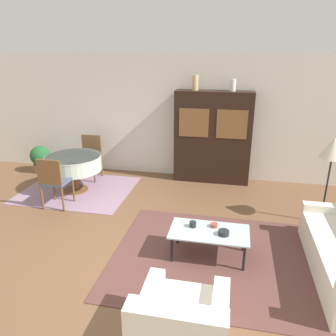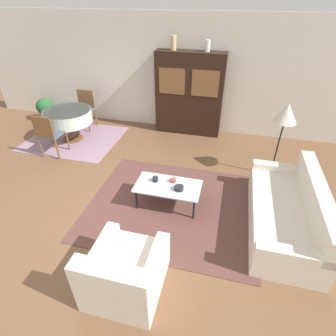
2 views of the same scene
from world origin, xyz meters
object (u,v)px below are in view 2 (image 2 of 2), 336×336
dining_table (68,117)px  bowl (179,188)px  floor_lamp (286,116)px  vase_tall (173,43)px  armchair (125,274)px  dining_chair_far (85,107)px  display_cabinet (189,94)px  couch (288,213)px  cup (155,179)px  dining_chair_near (49,133)px  potted_plant (45,109)px  bowl_small (173,180)px  vase_short (208,46)px  coffee_table (168,187)px

dining_table → bowl: (3.04, -1.78, -0.16)m
floor_lamp → vase_tall: size_ratio=4.84×
armchair → dining_table: size_ratio=0.83×
dining_chair_far → floor_lamp: 4.80m
display_cabinet → dining_table: (-2.65, -1.14, -0.38)m
display_cabinet → dining_table: size_ratio=1.77×
couch → display_cabinet: 3.64m
dining_chair_far → cup: size_ratio=9.81×
dining_chair_near → vase_tall: 3.33m
dining_chair_near → dining_chair_far: same height
dining_chair_far → potted_plant: bearing=-4.8°
bowl_small → dining_table: bearing=151.2°
bowl_small → dining_chair_far: bearing=140.8°
armchair → potted_plant: armchair is taller
floor_lamp → bowl: bearing=-138.0°
bowl → vase_short: (-0.04, 2.92, 1.63)m
floor_lamp → cup: floor_lamp is taller
armchair → dining_table: armchair is taller
dining_chair_far → cup: 3.56m
dining_chair_near → potted_plant: size_ratio=1.52×
dining_chair_near → floor_lamp: bearing=4.9°
display_cabinet → bowl: (0.39, -2.92, -0.54)m
dining_chair_far → bowl_small: bearing=140.8°
display_cabinet → coffee_table: bearing=-86.0°
coffee_table → vase_short: 3.33m
couch → display_cabinet: size_ratio=1.05×
dining_table → bowl: 3.53m
floor_lamp → cup: size_ratio=15.21×
vase_tall → dining_chair_near: bearing=-139.7°
armchair → bowl: armchair is taller
dining_table → dining_chair_near: size_ratio=1.16×
coffee_table → dining_chair_near: dining_chair_near is taller
dining_chair_far → floor_lamp: (4.61, -1.14, 0.69)m
dining_chair_near → bowl_small: (2.90, -0.83, -0.12)m
potted_plant → coffee_table: bearing=-32.0°
display_cabinet → vase_short: 1.14m
couch → vase_tall: (-2.46, 2.93, 1.80)m
coffee_table → vase_short: size_ratio=4.55×
vase_short → dining_table: bearing=-159.2°
cup → vase_short: bearing=82.1°
couch → vase_short: vase_short is taller
couch → vase_short: 3.82m
floor_lamp → vase_tall: (-2.36, 1.51, 0.85)m
coffee_table → vase_short: vase_short is taller
floor_lamp → vase_short: size_ratio=6.21×
armchair → potted_plant: size_ratio=1.47×
floor_lamp → vase_tall: bearing=147.5°
display_cabinet → bowl: 2.99m
floor_lamp → potted_plant: (-5.92, 1.24, -0.91)m
dining_chair_near → bowl_small: dining_chair_near is taller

